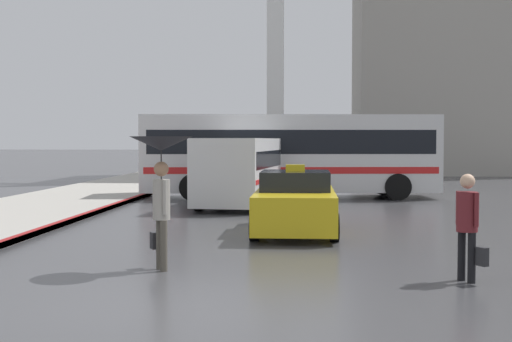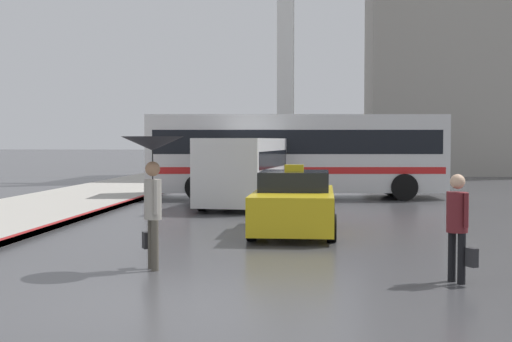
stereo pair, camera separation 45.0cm
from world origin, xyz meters
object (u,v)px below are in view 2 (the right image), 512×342
(ambulance_van, at_px, (243,169))
(pedestrian_with_umbrella, at_px, (152,162))
(city_bus, at_px, (296,152))
(taxi, at_px, (294,204))
(pedestrian_man, at_px, (458,220))

(ambulance_van, distance_m, pedestrian_with_umbrella, 11.34)
(city_bus, bearing_deg, ambulance_van, -28.35)
(ambulance_van, bearing_deg, pedestrian_with_umbrella, 95.03)
(taxi, xyz_separation_m, ambulance_van, (-1.92, 6.41, 0.56))
(taxi, relative_size, city_bus, 0.38)
(ambulance_van, xyz_separation_m, pedestrian_with_umbrella, (-0.23, -11.32, 0.56))
(taxi, distance_m, pedestrian_with_umbrella, 5.48)
(taxi, bearing_deg, pedestrian_with_umbrella, 66.43)
(city_bus, xyz_separation_m, pedestrian_with_umbrella, (-1.77, -15.01, 0.08))
(taxi, height_order, city_bus, city_bus)
(taxi, xyz_separation_m, city_bus, (-0.37, 10.10, 1.04))
(pedestrian_man, bearing_deg, city_bus, 161.37)
(pedestrian_with_umbrella, distance_m, pedestrian_man, 4.96)
(ambulance_van, height_order, city_bus, city_bus)
(taxi, xyz_separation_m, pedestrian_with_umbrella, (-2.14, -4.91, 1.12))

